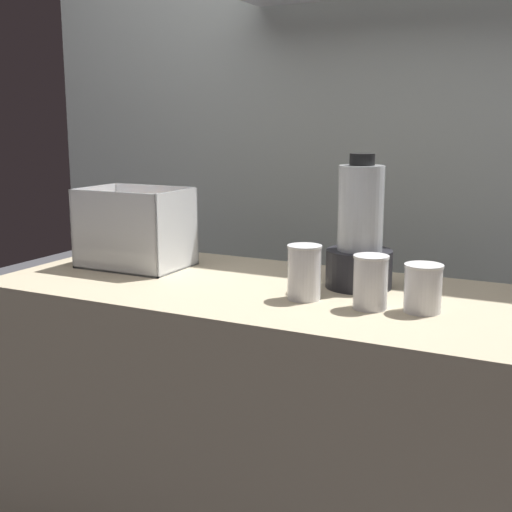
% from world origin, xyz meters
% --- Properties ---
extents(counter, '(1.40, 0.64, 0.90)m').
position_xyz_m(counter, '(0.00, 0.00, 0.45)').
color(counter, tan).
rests_on(counter, ground_plane).
extents(back_wall_unit, '(2.60, 0.24, 2.50)m').
position_xyz_m(back_wall_unit, '(0.00, 0.77, 1.27)').
color(back_wall_unit, silver).
rests_on(back_wall_unit, ground_plane).
extents(carrot_display_bin, '(0.31, 0.22, 0.23)m').
position_xyz_m(carrot_display_bin, '(-0.42, 0.05, 0.97)').
color(carrot_display_bin, white).
rests_on(carrot_display_bin, counter).
extents(blender_pitcher, '(0.17, 0.17, 0.35)m').
position_xyz_m(blender_pitcher, '(0.25, 0.10, 1.03)').
color(blender_pitcher, black).
rests_on(blender_pitcher, counter).
extents(juice_cup_orange_far_left, '(0.08, 0.08, 0.13)m').
position_xyz_m(juice_cup_orange_far_left, '(0.17, -0.07, 0.96)').
color(juice_cup_orange_far_left, white).
rests_on(juice_cup_orange_far_left, counter).
extents(juice_cup_carrot_left, '(0.08, 0.08, 0.13)m').
position_xyz_m(juice_cup_carrot_left, '(0.34, -0.08, 0.96)').
color(juice_cup_carrot_left, white).
rests_on(juice_cup_carrot_left, counter).
extents(juice_cup_mango_middle, '(0.09, 0.09, 0.11)m').
position_xyz_m(juice_cup_mango_middle, '(0.45, -0.05, 0.95)').
color(juice_cup_mango_middle, white).
rests_on(juice_cup_mango_middle, counter).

